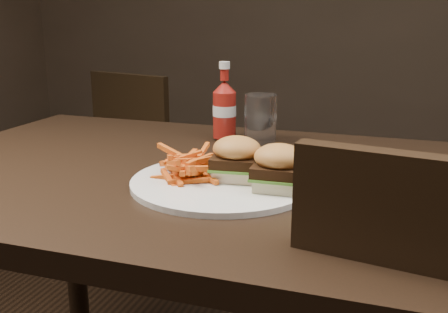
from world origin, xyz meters
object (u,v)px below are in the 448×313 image
(dining_table, at_px, (195,179))
(chair_far, at_px, (161,168))
(tumbler, at_px, (260,120))
(ketchup_bottle, at_px, (224,115))
(plate, at_px, (222,182))

(dining_table, bearing_deg, chair_far, 119.26)
(dining_table, xyz_separation_m, tumbler, (0.06, 0.25, 0.08))
(ketchup_bottle, relative_size, tumbler, 0.93)
(chair_far, relative_size, plate, 1.16)
(plate, bearing_deg, chair_far, 120.94)
(chair_far, bearing_deg, tumbler, 144.89)
(dining_table, height_order, plate, plate)
(dining_table, xyz_separation_m, plate, (0.08, -0.08, 0.03))
(ketchup_bottle, bearing_deg, chair_far, 126.10)
(chair_far, distance_m, ketchup_bottle, 0.95)
(plate, xyz_separation_m, ketchup_bottle, (-0.11, 0.33, 0.06))
(ketchup_bottle, height_order, tumbler, ketchup_bottle)
(plate, xyz_separation_m, tumbler, (-0.02, 0.33, 0.05))
(dining_table, bearing_deg, ketchup_bottle, 95.35)
(chair_far, bearing_deg, ketchup_bottle, 140.48)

